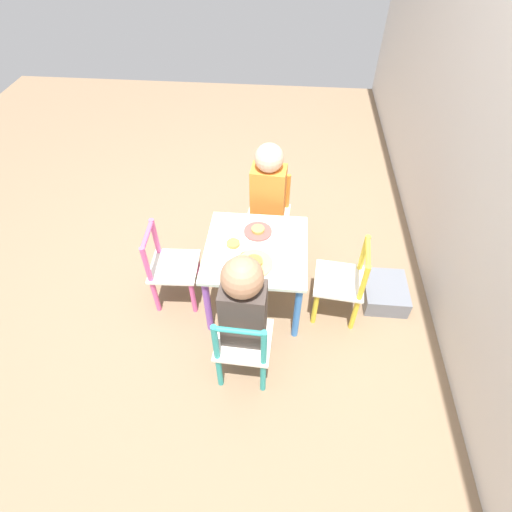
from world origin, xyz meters
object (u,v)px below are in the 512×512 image
Objects in this scene: chair_orange at (269,215)px; chair_pink at (170,268)px; storage_bin at (384,292)px; plate_front at (233,245)px; child_left at (268,194)px; plate_left at (258,231)px; chair_teal at (243,345)px; chair_yellow at (343,283)px; child_right at (244,307)px; plate_right at (254,263)px; kids_table at (256,256)px.

chair_pink is (0.50, -0.52, 0.00)m from chair_orange.
plate_front is at bearing -85.91° from storage_bin.
plate_left is at bearing -91.80° from child_left.
chair_orange is 0.96m from chair_teal.
chair_yellow is 0.68m from child_left.
child_right is at bearing 13.66° from plate_front.
plate_right is at bearing -90.90° from child_right.
plate_left is at bearing -91.50° from chair_orange.
chair_orange reaches higher than plate_right.
child_left is at bearing -91.06° from chair_teal.
child_right is (0.40, 0.46, 0.23)m from chair_pink.
kids_table is at bearing -90.00° from child_right.
chair_yellow is at bearing 84.41° from kids_table.
plate_front is at bearing -105.45° from child_left.
chair_pink is 1.25m from storage_bin.
chair_teal reaches higher than plate_front.
kids_table is 1.90× the size of storage_bin.
child_right reaches higher than kids_table.
chair_orange is at bearing -48.65° from chair_pink.
child_right is (0.42, -0.02, 0.11)m from kids_table.
kids_table is 0.14m from plate_right.
child_left is at bearing -90.00° from chair_orange.
kids_table is 0.69× the size of child_left.
plate_left and plate_front have the same top height.
plate_front is (-0.48, -0.10, 0.19)m from chair_teal.
chair_pink is 0.65× the size of child_right.
chair_pink is at bearing -101.35° from plate_right.
kids_table is 1.06× the size of chair_pink.
chair_pink is 0.41m from plate_front.
plate_front is at bearing -90.00° from kids_table.
child_left is 0.45m from plate_front.
plate_front is (0.42, -0.15, -0.02)m from child_left.
chair_pink is 0.95m from chair_yellow.
child_left reaches higher than storage_bin.
chair_yellow is (0.52, 0.44, 0.00)m from chair_orange.
chair_orange is 1.80× the size of storage_bin.
child_left is 2.75× the size of storage_bin.
storage_bin is at bearing -142.71° from chair_teal.
child_left is 1.00× the size of child_right.
kids_table is at bearing -90.00° from child_left.
kids_table is 0.14m from plate_front.
child_left is 5.02× the size of plate_front.
chair_orange and chair_yellow have the same top height.
chair_pink is at bearing -131.35° from chair_orange.
child_left is 5.05× the size of plate_left.
plate_right is (0.07, -0.48, 0.19)m from chair_yellow.
chair_yellow is 0.54m from plate_left.
child_right is (-0.06, 0.00, 0.23)m from chair_teal.
kids_table is 1.06× the size of chair_orange.
child_left is 4.02× the size of plate_right.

